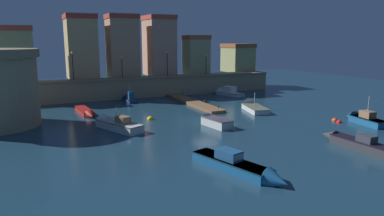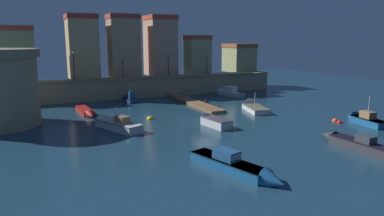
{
  "view_description": "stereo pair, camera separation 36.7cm",
  "coord_description": "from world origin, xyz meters",
  "px_view_note": "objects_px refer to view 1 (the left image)",
  "views": [
    {
      "loc": [
        -16.5,
        -31.86,
        8.38
      ],
      "look_at": [
        0.0,
        3.49,
        0.77
      ],
      "focal_mm": 32.73,
      "sensor_mm": 36.0,
      "label": 1
    },
    {
      "loc": [
        -16.17,
        -32.01,
        8.38
      ],
      "look_at": [
        0.0,
        3.49,
        0.77
      ],
      "focal_mm": 32.73,
      "sensor_mm": 36.0,
      "label": 2
    }
  ],
  "objects_px": {
    "moored_boat_1": "(252,107)",
    "mooring_buoy_0": "(335,121)",
    "quay_lamp_0": "(73,62)",
    "moored_boat_4": "(128,98)",
    "quay_lamp_3": "(206,61)",
    "mooring_buoy_1": "(339,123)",
    "moored_boat_6": "(354,142)",
    "quay_lamp_2": "(167,60)",
    "moored_boat_2": "(363,119)",
    "moored_boat_7": "(213,121)",
    "moored_boat_8": "(226,92)",
    "mooring_buoy_2": "(150,119)",
    "moored_boat_0": "(113,124)",
    "moored_boat_5": "(86,112)",
    "moored_boat_3": "(241,167)",
    "quay_lamp_1": "(122,63)"
  },
  "relations": [
    {
      "from": "quay_lamp_3",
      "to": "moored_boat_3",
      "type": "bearing_deg",
      "value": -113.61
    },
    {
      "from": "moored_boat_4",
      "to": "moored_boat_6",
      "type": "distance_m",
      "value": 30.43
    },
    {
      "from": "moored_boat_7",
      "to": "moored_boat_8",
      "type": "height_order",
      "value": "moored_boat_8"
    },
    {
      "from": "moored_boat_1",
      "to": "mooring_buoy_0",
      "type": "height_order",
      "value": "moored_boat_1"
    },
    {
      "from": "moored_boat_1",
      "to": "moored_boat_7",
      "type": "bearing_deg",
      "value": 136.94
    },
    {
      "from": "mooring_buoy_2",
      "to": "moored_boat_3",
      "type": "bearing_deg",
      "value": -88.74
    },
    {
      "from": "quay_lamp_2",
      "to": "quay_lamp_3",
      "type": "distance_m",
      "value": 6.67
    },
    {
      "from": "moored_boat_8",
      "to": "mooring_buoy_2",
      "type": "xyz_separation_m",
      "value": [
        -16.09,
        -11.58,
        -0.4
      ]
    },
    {
      "from": "moored_boat_0",
      "to": "moored_boat_4",
      "type": "xyz_separation_m",
      "value": [
        5.28,
        14.23,
        -0.05
      ]
    },
    {
      "from": "quay_lamp_0",
      "to": "moored_boat_5",
      "type": "bearing_deg",
      "value": -89.56
    },
    {
      "from": "mooring_buoy_1",
      "to": "mooring_buoy_2",
      "type": "bearing_deg",
      "value": 150.88
    },
    {
      "from": "moored_boat_3",
      "to": "mooring_buoy_1",
      "type": "height_order",
      "value": "moored_boat_3"
    },
    {
      "from": "quay_lamp_3",
      "to": "moored_boat_7",
      "type": "height_order",
      "value": "quay_lamp_3"
    },
    {
      "from": "mooring_buoy_1",
      "to": "quay_lamp_3",
      "type": "bearing_deg",
      "value": 96.11
    },
    {
      "from": "quay_lamp_3",
      "to": "moored_boat_6",
      "type": "distance_m",
      "value": 32.12
    },
    {
      "from": "moored_boat_8",
      "to": "moored_boat_1",
      "type": "bearing_deg",
      "value": 148.7
    },
    {
      "from": "moored_boat_2",
      "to": "moored_boat_8",
      "type": "xyz_separation_m",
      "value": [
        -3.11,
        22.36,
        -0.05
      ]
    },
    {
      "from": "quay_lamp_3",
      "to": "moored_boat_8",
      "type": "relative_size",
      "value": 0.54
    },
    {
      "from": "moored_boat_5",
      "to": "quay_lamp_3",
      "type": "bearing_deg",
      "value": 110.94
    },
    {
      "from": "moored_boat_5",
      "to": "moored_boat_6",
      "type": "relative_size",
      "value": 0.93
    },
    {
      "from": "quay_lamp_2",
      "to": "mooring_buoy_1",
      "type": "relative_size",
      "value": 6.67
    },
    {
      "from": "moored_boat_1",
      "to": "moored_boat_6",
      "type": "height_order",
      "value": "moored_boat_1"
    },
    {
      "from": "quay_lamp_0",
      "to": "moored_boat_5",
      "type": "relative_size",
      "value": 0.62
    },
    {
      "from": "moored_boat_2",
      "to": "moored_boat_7",
      "type": "bearing_deg",
      "value": 77.2
    },
    {
      "from": "quay_lamp_0",
      "to": "moored_boat_0",
      "type": "distance_m",
      "value": 18.11
    },
    {
      "from": "moored_boat_4",
      "to": "quay_lamp_0",
      "type": "bearing_deg",
      "value": 61.12
    },
    {
      "from": "mooring_buoy_0",
      "to": "mooring_buoy_2",
      "type": "distance_m",
      "value": 19.53
    },
    {
      "from": "moored_boat_2",
      "to": "moored_boat_3",
      "type": "height_order",
      "value": "moored_boat_2"
    },
    {
      "from": "mooring_buoy_0",
      "to": "moored_boat_5",
      "type": "bearing_deg",
      "value": 148.36
    },
    {
      "from": "moored_boat_3",
      "to": "moored_boat_6",
      "type": "relative_size",
      "value": 1.12
    },
    {
      "from": "quay_lamp_3",
      "to": "moored_boat_2",
      "type": "relative_size",
      "value": 0.6
    },
    {
      "from": "quay_lamp_3",
      "to": "mooring_buoy_1",
      "type": "relative_size",
      "value": 5.51
    },
    {
      "from": "moored_boat_3",
      "to": "mooring_buoy_1",
      "type": "distance_m",
      "value": 18.47
    },
    {
      "from": "moored_boat_2",
      "to": "mooring_buoy_2",
      "type": "relative_size",
      "value": 7.17
    },
    {
      "from": "moored_boat_0",
      "to": "moored_boat_3",
      "type": "relative_size",
      "value": 0.92
    },
    {
      "from": "moored_boat_0",
      "to": "moored_boat_5",
      "type": "bearing_deg",
      "value": -12.87
    },
    {
      "from": "moored_boat_6",
      "to": "moored_boat_5",
      "type": "bearing_deg",
      "value": 36.63
    },
    {
      "from": "quay_lamp_2",
      "to": "moored_boat_7",
      "type": "distance_m",
      "value": 21.3
    },
    {
      "from": "moored_boat_2",
      "to": "moored_boat_8",
      "type": "height_order",
      "value": "moored_boat_2"
    },
    {
      "from": "moored_boat_0",
      "to": "moored_boat_8",
      "type": "relative_size",
      "value": 1.19
    },
    {
      "from": "quay_lamp_2",
      "to": "moored_boat_2",
      "type": "relative_size",
      "value": 0.72
    },
    {
      "from": "quay_lamp_1",
      "to": "moored_boat_4",
      "type": "xyz_separation_m",
      "value": [
        -0.03,
        -3.1,
        -4.65
      ]
    },
    {
      "from": "moored_boat_8",
      "to": "mooring_buoy_2",
      "type": "height_order",
      "value": "moored_boat_8"
    },
    {
      "from": "moored_boat_6",
      "to": "moored_boat_3",
      "type": "bearing_deg",
      "value": 92.55
    },
    {
      "from": "quay_lamp_2",
      "to": "moored_boat_3",
      "type": "xyz_separation_m",
      "value": [
        -7.52,
        -32.44,
        -4.98
      ]
    },
    {
      "from": "quay_lamp_3",
      "to": "mooring_buoy_2",
      "type": "distance_m",
      "value": 21.7
    },
    {
      "from": "mooring_buoy_2",
      "to": "quay_lamp_3",
      "type": "bearing_deg",
      "value": 46.4
    },
    {
      "from": "moored_boat_3",
      "to": "quay_lamp_1",
      "type": "bearing_deg",
      "value": 162.52
    },
    {
      "from": "quay_lamp_0",
      "to": "mooring_buoy_0",
      "type": "bearing_deg",
      "value": -45.96
    },
    {
      "from": "moored_boat_0",
      "to": "quay_lamp_1",
      "type": "bearing_deg",
      "value": -40.29
    }
  ]
}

